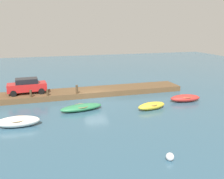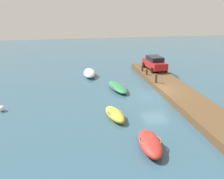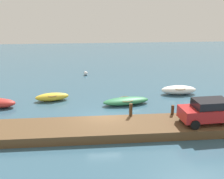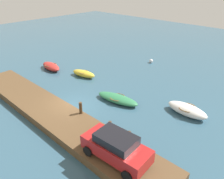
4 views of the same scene
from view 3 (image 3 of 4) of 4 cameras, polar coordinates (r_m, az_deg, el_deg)
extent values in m
plane|color=#33566B|center=(21.10, -1.71, -6.46)|extent=(84.00, 84.00, 0.00)
cube|color=brown|center=(19.14, -1.33, -8.06)|extent=(21.69, 3.22, 0.61)
ellipsoid|color=gold|center=(25.77, -12.21, -1.49)|extent=(3.12, 1.58, 0.71)
torus|color=olive|center=(25.70, -12.24, -1.08)|extent=(1.32, 1.32, 0.07)
ellipsoid|color=#2D7A4C|center=(24.31, 2.89, -2.38)|extent=(4.26, 1.97, 0.62)
torus|color=olive|center=(24.25, 2.90, -2.00)|extent=(1.61, 1.61, 0.07)
ellipsoid|color=white|center=(27.74, 13.53, -0.08)|extent=(3.44, 1.52, 0.84)
torus|color=olive|center=(27.67, 13.56, 0.38)|extent=(1.52, 1.52, 0.07)
cylinder|color=#47331E|center=(20.27, 3.87, -4.18)|extent=(0.25, 0.25, 0.96)
cylinder|color=#47331E|center=(21.02, 12.33, -4.11)|extent=(0.22, 0.22, 0.71)
cylinder|color=#47331E|center=(21.58, 16.64, -3.81)|extent=(0.23, 0.23, 0.76)
cube|color=#B21E1E|center=(20.18, 19.47, -4.54)|extent=(4.19, 1.97, 0.82)
cube|color=black|center=(19.94, 19.67, -2.73)|extent=(2.38, 1.66, 0.53)
cylinder|color=black|center=(21.70, 21.67, -4.40)|extent=(0.65, 0.26, 0.64)
cylinder|color=black|center=(20.43, 14.67, -5.04)|extent=(0.65, 0.26, 0.64)
cylinder|color=black|center=(19.00, 16.70, -6.98)|extent=(0.65, 0.26, 0.64)
sphere|color=silver|center=(34.19, -5.43, 3.34)|extent=(0.49, 0.49, 0.49)
camera|label=1|loc=(45.56, 3.70, 16.52)|focal=39.98mm
camera|label=2|loc=(34.32, -43.05, 12.89)|focal=39.80mm
camera|label=4|loc=(17.71, 53.86, 15.86)|focal=35.23mm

